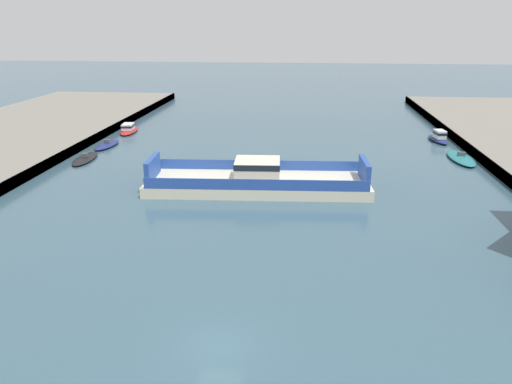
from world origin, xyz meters
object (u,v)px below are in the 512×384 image
object	(u,v)px
moored_boat_far_left	(129,129)
moored_boat_near_left	(85,159)
chain_ferry	(257,180)
moored_boat_mid_left	(461,158)
moored_boat_far_right	(107,145)
moored_boat_mid_right	(439,137)

from	to	relation	value
moored_boat_far_left	moored_boat_near_left	bearing A→B (deg)	-89.22
chain_ferry	moored_boat_far_left	distance (m)	34.93
moored_boat_near_left	moored_boat_far_left	distance (m)	16.82
moored_boat_mid_left	moored_boat_near_left	bearing A→B (deg)	-174.06
moored_boat_far_right	moored_boat_far_left	bearing A→B (deg)	91.26
chain_ferry	moored_boat_far_right	bearing A→B (deg)	144.12
moored_boat_mid_left	moored_boat_mid_right	world-z (taller)	moored_boat_mid_right
moored_boat_mid_left	moored_boat_mid_right	bearing A→B (deg)	91.94
moored_boat_near_left	moored_boat_mid_right	size ratio (longest dim) A/B	1.16
chain_ferry	moored_boat_near_left	distance (m)	24.77
chain_ferry	moored_boat_far_left	world-z (taller)	chain_ferry
chain_ferry	moored_boat_far_right	xyz separation A→B (m)	(-22.96, 16.61, -0.73)
chain_ferry	moored_boat_far_right	size ratio (longest dim) A/B	3.63
chain_ferry	moored_boat_mid_left	size ratio (longest dim) A/B	2.80
moored_boat_near_left	moored_boat_mid_right	distance (m)	49.60
chain_ferry	moored_boat_far_right	world-z (taller)	chain_ferry
moored_boat_near_left	moored_boat_far_right	distance (m)	7.29
moored_boat_far_right	moored_boat_mid_left	bearing A→B (deg)	-2.82
moored_boat_mid_left	moored_boat_far_left	distance (m)	49.25
chain_ferry	moored_boat_near_left	xyz separation A→B (m)	(-22.94, 9.32, -0.78)
moored_boat_far_left	moored_boat_far_right	distance (m)	9.53
moored_boat_far_left	moored_boat_far_right	world-z (taller)	moored_boat_far_left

